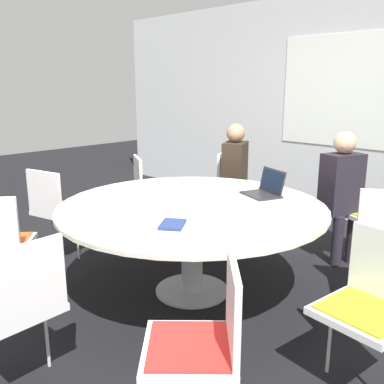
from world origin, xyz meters
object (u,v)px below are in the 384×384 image
person_0 (342,187)px  person_1 (236,170)px  laptop (266,189)px  chair_2 (150,188)px  chair_6 (204,336)px  chair_7 (371,298)px  chair_0 (353,202)px  chair_1 (233,182)px  chair_3 (56,205)px  spiral_notebook (172,224)px  chair_5 (17,300)px

person_0 → person_1: bearing=-67.3°
person_1 → laptop: size_ratio=3.25×
chair_2 → chair_6: 2.88m
chair_7 → person_1: (-2.10, 1.50, 0.19)m
chair_2 → chair_6: (2.34, -1.68, 0.00)m
chair_0 → laptop: bearing=3.6°
chair_1 → chair_7: same height
chair_3 → chair_7: bearing=-7.5°
chair_1 → chair_3: same height
chair_7 → spiral_notebook: (-1.19, -0.33, 0.21)m
spiral_notebook → chair_7: bearing=15.4°
chair_1 → person_1: bearing=19.1°
chair_0 → chair_2: (-1.85, -0.99, 0.00)m
laptop → spiral_notebook: laptop is taller
chair_5 → laptop: bearing=-5.4°
chair_1 → person_0: bearing=58.4°
chair_2 → chair_7: (2.74, -0.80, 0.00)m
spiral_notebook → chair_0: bearing=82.1°
person_1 → chair_0: bearing=77.9°
chair_0 → laptop: (-0.32, -1.03, 0.26)m
chair_5 → spiral_notebook: chair_5 is taller
person_1 → laptop: (0.89, -0.73, 0.06)m
chair_6 → person_1: 2.93m
chair_1 → chair_6: 3.17m
chair_3 → chair_6: bearing=-26.9°
chair_7 → person_1: bearing=-27.8°
chair_2 → person_0: (1.84, 0.74, 0.19)m
chair_3 → chair_5: (1.53, -1.07, 0.00)m
chair_0 → chair_5: size_ratio=1.00×
person_0 → laptop: person_0 is taller
chair_2 → person_1: (0.64, 0.70, 0.19)m
chair_0 → person_1: person_1 is taller
chair_3 → spiral_notebook: 1.68m
chair_6 → spiral_notebook: chair_6 is taller
chair_0 → chair_2: 2.10m
chair_1 → laptop: 1.43m
chair_3 → person_0: 2.66m
chair_3 → chair_7: 2.86m
chair_3 → person_0: person_0 is taller
person_1 → spiral_notebook: (0.91, -1.82, 0.02)m
chair_3 → person_1: person_1 is taller
person_1 → spiral_notebook: bearing=0.6°
chair_6 → person_0: bearing=-31.8°
chair_5 → person_1: 2.93m
chair_2 → chair_7: size_ratio=1.00×
chair_1 → person_1: 0.32m
chair_0 → person_1: 1.25m
chair_0 → spiral_notebook: (-0.29, -2.12, 0.21)m
chair_7 → person_0: 1.79m
chair_2 → spiral_notebook: chair_2 is taller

